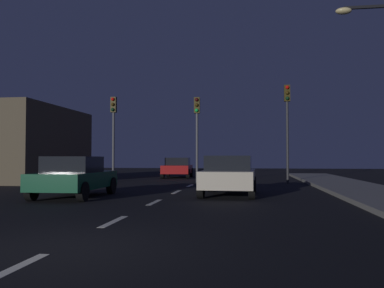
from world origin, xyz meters
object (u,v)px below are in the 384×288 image
at_px(traffic_signal_left, 113,122).
at_px(car_stopped_ahead, 229,175).
at_px(car_adjacent_lane, 75,176).
at_px(car_oncoming_far, 178,167).
at_px(traffic_signal_right, 287,115).
at_px(street_lamp_right, 380,80).
at_px(traffic_signal_center, 197,123).

bearing_deg(traffic_signal_left, car_stopped_ahead, -45.84).
relative_size(car_adjacent_lane, car_oncoming_far, 0.99).
relative_size(traffic_signal_left, traffic_signal_right, 0.92).
bearing_deg(car_stopped_ahead, traffic_signal_right, 68.81).
distance_m(car_stopped_ahead, car_adjacent_lane, 5.61).
bearing_deg(street_lamp_right, traffic_signal_left, 148.47).
bearing_deg(car_stopped_ahead, car_adjacent_lane, -163.81).
bearing_deg(street_lamp_right, car_stopped_ahead, 176.57).
xyz_separation_m(car_adjacent_lane, car_oncoming_far, (1.15, 14.27, -0.02)).
height_order(traffic_signal_center, street_lamp_right, street_lamp_right).
distance_m(car_adjacent_lane, street_lamp_right, 11.29).
height_order(car_oncoming_far, street_lamp_right, street_lamp_right).
relative_size(traffic_signal_left, traffic_signal_center, 1.03).
xyz_separation_m(car_stopped_ahead, street_lamp_right, (5.31, -0.32, 3.39)).
bearing_deg(car_oncoming_far, car_stopped_ahead, -71.53).
relative_size(traffic_signal_right, car_stopped_ahead, 1.34).
bearing_deg(street_lamp_right, car_adjacent_lane, -173.36).
bearing_deg(car_oncoming_far, traffic_signal_right, -37.58).
height_order(traffic_signal_left, car_adjacent_lane, traffic_signal_left).
xyz_separation_m(traffic_signal_left, car_oncoming_far, (2.82, 5.43, -2.74)).
bearing_deg(car_adjacent_lane, car_stopped_ahead, 16.19).
relative_size(traffic_signal_right, car_oncoming_far, 1.33).
height_order(traffic_signal_right, street_lamp_right, street_lamp_right).
bearing_deg(street_lamp_right, traffic_signal_right, 108.16).
bearing_deg(traffic_signal_center, car_stopped_ahead, -73.45).
relative_size(traffic_signal_left, street_lamp_right, 0.72).
height_order(traffic_signal_left, traffic_signal_right, traffic_signal_right).
height_order(car_stopped_ahead, car_adjacent_lane, car_stopped_ahead).
bearing_deg(traffic_signal_right, car_oncoming_far, 142.42).
distance_m(traffic_signal_left, traffic_signal_center, 4.90).
xyz_separation_m(traffic_signal_center, car_adjacent_lane, (-3.23, -8.83, -2.64)).
bearing_deg(street_lamp_right, traffic_signal_center, 134.55).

